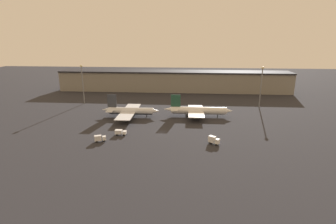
# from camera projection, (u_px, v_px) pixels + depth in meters

# --- Properties ---
(ground) EXTENTS (600.00, 600.00, 0.00)m
(ground) POSITION_uv_depth(u_px,v_px,m) (162.00, 132.00, 139.13)
(ground) COLOR #26262B
(terminal_building) EXTENTS (209.59, 21.90, 18.53)m
(terminal_building) POSITION_uv_depth(u_px,v_px,m) (174.00, 81.00, 241.55)
(terminal_building) COLOR gray
(terminal_building) RESTS_ON ground
(airplane_0) EXTENTS (36.61, 37.27, 14.20)m
(airplane_0) POSITION_uv_depth(u_px,v_px,m) (130.00, 111.00, 164.74)
(airplane_0) COLOR silver
(airplane_0) RESTS_ON ground
(airplane_1) EXTENTS (43.18, 28.87, 13.95)m
(airplane_1) POSITION_uv_depth(u_px,v_px,m) (198.00, 111.00, 164.90)
(airplane_1) COLOR white
(airplane_1) RESTS_ON ground
(service_vehicle_0) EXTENTS (5.52, 4.74, 3.76)m
(service_vehicle_0) POSITION_uv_depth(u_px,v_px,m) (213.00, 140.00, 123.05)
(service_vehicle_0) COLOR white
(service_vehicle_0) RESTS_ON ground
(service_vehicle_1) EXTENTS (5.71, 3.73, 3.24)m
(service_vehicle_1) POSITION_uv_depth(u_px,v_px,m) (100.00, 138.00, 125.78)
(service_vehicle_1) COLOR white
(service_vehicle_1) RESTS_ON ground
(service_vehicle_2) EXTENTS (5.72, 2.42, 2.79)m
(service_vehicle_2) POSITION_uv_depth(u_px,v_px,m) (120.00, 132.00, 134.38)
(service_vehicle_2) COLOR white
(service_vehicle_2) RESTS_ON ground
(lamp_post_0) EXTENTS (1.80, 1.80, 29.11)m
(lamp_post_0) POSITION_uv_depth(u_px,v_px,m) (82.00, 80.00, 193.19)
(lamp_post_0) COLOR slate
(lamp_post_0) RESTS_ON ground
(lamp_post_1) EXTENTS (1.80, 1.80, 28.73)m
(lamp_post_1) POSITION_uv_depth(u_px,v_px,m) (261.00, 82.00, 183.47)
(lamp_post_1) COLOR slate
(lamp_post_1) RESTS_ON ground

